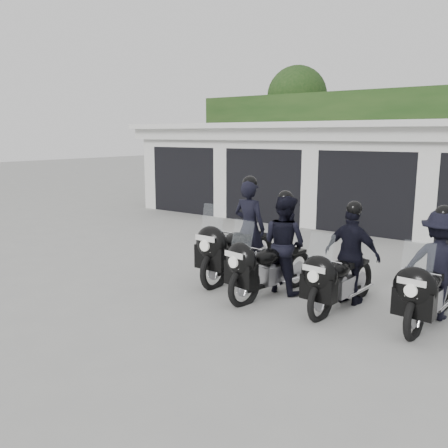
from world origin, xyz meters
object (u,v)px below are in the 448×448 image
Objects in this scene: police_bike_a at (240,237)px; police_bike_b at (277,250)px; police_bike_c at (347,261)px; police_bike_d at (436,271)px.

police_bike_a is 1.10× the size of police_bike_b.
police_bike_a is at bearing 179.05° from police_bike_c.
police_bike_a is at bearing -177.15° from police_bike_d.
police_bike_a is 2.16m from police_bike_c.
police_bike_a reaches higher than police_bike_d.
police_bike_b is 1.05× the size of police_bike_c.
police_bike_b reaches higher than police_bike_d.
police_bike_d is (1.24, 0.17, 0.01)m from police_bike_c.
police_bike_a is 1.06m from police_bike_b.
police_bike_d is at bearing 13.43° from police_bike_c.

